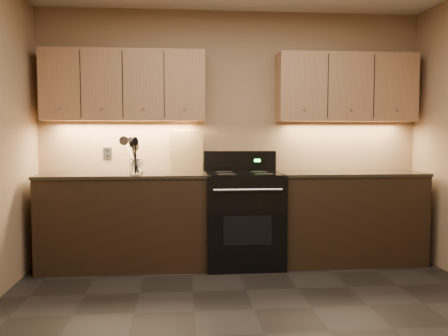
# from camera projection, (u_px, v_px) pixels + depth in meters

# --- Properties ---
(floor) EXTENTS (4.00, 4.00, 0.00)m
(floor) POSITION_uv_depth(u_px,v_px,m) (264.00, 334.00, 3.12)
(floor) COLOR black
(floor) RESTS_ON ground
(wall_back) EXTENTS (4.00, 0.04, 2.60)m
(wall_back) POSITION_uv_depth(u_px,v_px,m) (232.00, 136.00, 5.02)
(wall_back) COLOR #987C59
(wall_back) RESTS_ON ground
(counter_left) EXTENTS (1.62, 0.62, 0.93)m
(counter_left) POSITION_uv_depth(u_px,v_px,m) (125.00, 220.00, 4.68)
(counter_left) COLOR black
(counter_left) RESTS_ON ground
(counter_right) EXTENTS (1.46, 0.62, 0.93)m
(counter_right) POSITION_uv_depth(u_px,v_px,m) (349.00, 217.00, 4.88)
(counter_right) COLOR black
(counter_right) RESTS_ON ground
(stove) EXTENTS (0.76, 0.68, 1.14)m
(stove) POSITION_uv_depth(u_px,v_px,m) (243.00, 218.00, 4.76)
(stove) COLOR black
(stove) RESTS_ON ground
(upper_cab_left) EXTENTS (1.60, 0.30, 0.70)m
(upper_cab_left) POSITION_uv_depth(u_px,v_px,m) (124.00, 86.00, 4.74)
(upper_cab_left) COLOR tan
(upper_cab_left) RESTS_ON wall_back
(upper_cab_right) EXTENTS (1.44, 0.30, 0.70)m
(upper_cab_right) POSITION_uv_depth(u_px,v_px,m) (346.00, 88.00, 4.94)
(upper_cab_right) COLOR tan
(upper_cab_right) RESTS_ON wall_back
(outlet_plate) EXTENTS (0.08, 0.01, 0.12)m
(outlet_plate) POSITION_uv_depth(u_px,v_px,m) (108.00, 153.00, 4.91)
(outlet_plate) COLOR #B2B5BA
(outlet_plate) RESTS_ON wall_back
(utensil_crock) EXTENTS (0.12, 0.12, 0.15)m
(utensil_crock) POSITION_uv_depth(u_px,v_px,m) (136.00, 167.00, 4.56)
(utensil_crock) COLOR white
(utensil_crock) RESTS_ON counter_left
(cutting_board) EXTENTS (0.35, 0.11, 0.43)m
(cutting_board) POSITION_uv_depth(u_px,v_px,m) (187.00, 151.00, 4.94)
(cutting_board) COLOR tan
(cutting_board) RESTS_ON counter_left
(wooden_spoon) EXTENTS (0.10, 0.06, 0.29)m
(wooden_spoon) POSITION_uv_depth(u_px,v_px,m) (132.00, 158.00, 4.53)
(wooden_spoon) COLOR tan
(wooden_spoon) RESTS_ON utensil_crock
(black_spoon) EXTENTS (0.08, 0.17, 0.36)m
(black_spoon) POSITION_uv_depth(u_px,v_px,m) (136.00, 154.00, 4.57)
(black_spoon) COLOR black
(black_spoon) RESTS_ON utensil_crock
(black_turner) EXTENTS (0.17, 0.11, 0.33)m
(black_turner) POSITION_uv_depth(u_px,v_px,m) (138.00, 156.00, 4.53)
(black_turner) COLOR black
(black_turner) RESTS_ON utensil_crock
(steel_spatula) EXTENTS (0.19, 0.12, 0.38)m
(steel_spatula) POSITION_uv_depth(u_px,v_px,m) (140.00, 154.00, 4.56)
(steel_spatula) COLOR silver
(steel_spatula) RESTS_ON utensil_crock
(steel_skimmer) EXTENTS (0.25, 0.15, 0.38)m
(steel_skimmer) POSITION_uv_depth(u_px,v_px,m) (140.00, 153.00, 4.54)
(steel_skimmer) COLOR silver
(steel_skimmer) RESTS_ON utensil_crock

